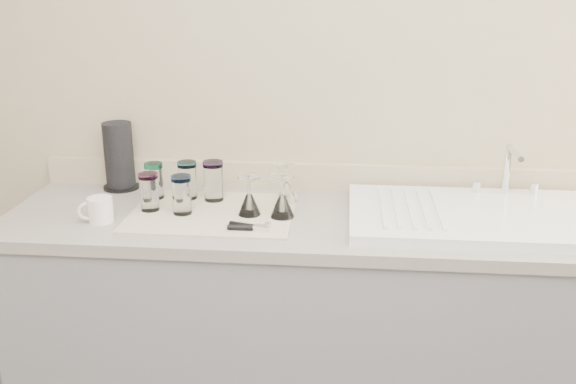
# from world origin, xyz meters

# --- Properties ---
(room_envelope) EXTENTS (3.54, 3.50, 2.52)m
(room_envelope) POSITION_xyz_m (0.00, 0.00, 1.56)
(room_envelope) COLOR #56565B
(room_envelope) RESTS_ON ground
(counter_unit) EXTENTS (2.06, 0.62, 0.90)m
(counter_unit) POSITION_xyz_m (0.00, 1.20, 0.45)
(counter_unit) COLOR slate
(counter_unit) RESTS_ON ground
(sink_unit) EXTENTS (0.82, 0.50, 0.22)m
(sink_unit) POSITION_xyz_m (0.55, 1.20, 0.92)
(sink_unit) COLOR white
(sink_unit) RESTS_ON counter_unit
(dish_towel) EXTENTS (0.55, 0.42, 0.01)m
(dish_towel) POSITION_xyz_m (-0.32, 1.19, 0.90)
(dish_towel) COLOR silver
(dish_towel) RESTS_ON counter_unit
(tumbler_teal) EXTENTS (0.07, 0.07, 0.13)m
(tumbler_teal) POSITION_xyz_m (-0.56, 1.31, 0.97)
(tumbler_teal) COLOR white
(tumbler_teal) RESTS_ON dish_towel
(tumbler_cyan) EXTENTS (0.07, 0.07, 0.14)m
(tumbler_cyan) POSITION_xyz_m (-0.44, 1.32, 0.98)
(tumbler_cyan) COLOR white
(tumbler_cyan) RESTS_ON dish_towel
(tumbler_purple) EXTENTS (0.07, 0.07, 0.14)m
(tumbler_purple) POSITION_xyz_m (-0.34, 1.31, 0.98)
(tumbler_purple) COLOR white
(tumbler_purple) RESTS_ON dish_towel
(tumbler_magenta) EXTENTS (0.07, 0.07, 0.13)m
(tumbler_magenta) POSITION_xyz_m (-0.54, 1.19, 0.97)
(tumbler_magenta) COLOR white
(tumbler_magenta) RESTS_ON dish_towel
(tumbler_blue) EXTENTS (0.07, 0.07, 0.13)m
(tumbler_blue) POSITION_xyz_m (-0.42, 1.16, 0.98)
(tumbler_blue) COLOR white
(tumbler_blue) RESTS_ON dish_towel
(goblet_back_right) EXTENTS (0.07, 0.07, 0.13)m
(goblet_back_right) POSITION_xyz_m (-0.08, 1.32, 0.95)
(goblet_back_right) COLOR white
(goblet_back_right) RESTS_ON dish_towel
(goblet_front_left) EXTENTS (0.08, 0.08, 0.14)m
(goblet_front_left) POSITION_xyz_m (-0.20, 1.17, 0.95)
(goblet_front_left) COLOR white
(goblet_front_left) RESTS_ON dish_towel
(goblet_front_right) EXTENTS (0.08, 0.08, 0.14)m
(goblet_front_right) POSITION_xyz_m (-0.08, 1.16, 0.96)
(goblet_front_right) COLOR white
(goblet_front_right) RESTS_ON dish_towel
(can_opener) EXTENTS (0.14, 0.06, 0.02)m
(can_opener) POSITION_xyz_m (-0.18, 1.04, 0.92)
(can_opener) COLOR silver
(can_opener) RESTS_ON dish_towel
(white_mug) EXTENTS (0.12, 0.11, 0.08)m
(white_mug) POSITION_xyz_m (-0.68, 1.08, 0.94)
(white_mug) COLOR white
(white_mug) RESTS_ON counter_unit
(paper_towel_roll) EXTENTS (0.14, 0.14, 0.25)m
(paper_towel_roll) POSITION_xyz_m (-0.73, 1.43, 1.02)
(paper_towel_roll) COLOR black
(paper_towel_roll) RESTS_ON counter_unit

